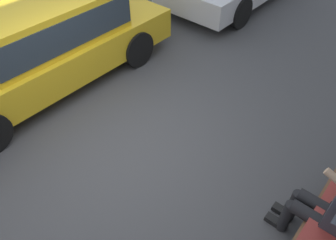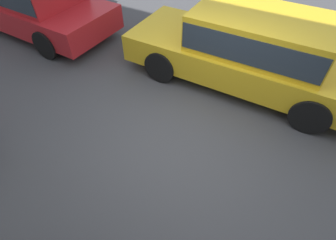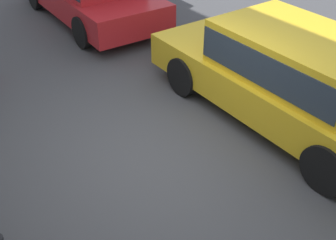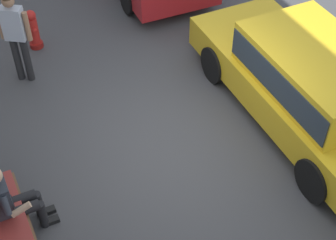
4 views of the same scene
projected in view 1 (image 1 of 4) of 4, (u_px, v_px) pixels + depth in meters
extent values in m
plane|color=#424244|center=(118.00, 147.00, 4.70)|extent=(60.00, 60.00, 0.00)
cylinder|color=black|center=(311.00, 216.00, 3.36)|extent=(0.15, 0.42, 0.15)
cylinder|color=black|center=(286.00, 216.00, 3.62)|extent=(0.12, 0.12, 0.47)
cube|color=black|center=(275.00, 222.00, 3.80)|extent=(0.10, 0.24, 0.07)
cylinder|color=black|center=(318.00, 205.00, 3.46)|extent=(0.15, 0.42, 0.15)
cylinder|color=black|center=(293.00, 206.00, 3.72)|extent=(0.12, 0.12, 0.47)
cube|color=black|center=(282.00, 211.00, 3.90)|extent=(0.10, 0.24, 0.07)
cube|color=black|center=(334.00, 222.00, 3.31)|extent=(0.34, 0.24, 0.14)
cylinder|color=tan|center=(336.00, 179.00, 3.37)|extent=(0.08, 0.27, 0.17)
cylinder|color=black|center=(241.00, 13.00, 7.08)|extent=(0.68, 0.19, 0.68)
cube|color=gold|center=(41.00, 56.00, 5.47)|extent=(4.68, 1.75, 0.55)
cube|color=gold|center=(41.00, 19.00, 5.16)|extent=(2.44, 1.53, 0.66)
cube|color=#28333D|center=(41.00, 19.00, 5.16)|extent=(2.39, 1.56, 0.46)
cylinder|color=black|center=(138.00, 49.00, 6.01)|extent=(0.67, 0.18, 0.66)
cylinder|color=black|center=(82.00, 22.00, 6.79)|extent=(0.67, 0.18, 0.66)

